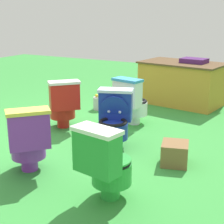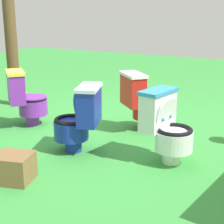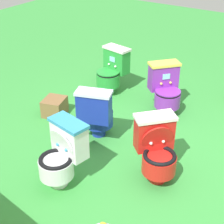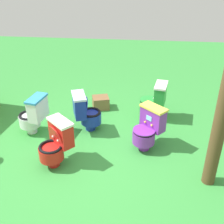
% 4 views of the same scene
% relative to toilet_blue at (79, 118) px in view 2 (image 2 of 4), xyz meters
% --- Properties ---
extents(ground, '(14.00, 14.00, 0.00)m').
position_rel_toilet_blue_xyz_m(ground, '(-0.79, -0.12, -0.37)').
color(ground, green).
extents(toilet_blue, '(0.54, 0.60, 0.73)m').
position_rel_toilet_blue_xyz_m(toilet_blue, '(0.00, 0.00, 0.00)').
color(toilet_blue, '#192D9E').
rests_on(toilet_blue, ground).
extents(toilet_white, '(0.49, 0.56, 0.73)m').
position_rel_toilet_blue_xyz_m(toilet_white, '(-0.19, 0.90, 0.00)').
color(toilet_white, white).
rests_on(toilet_white, ground).
extents(toilet_purple, '(0.63, 0.63, 0.73)m').
position_rel_toilet_blue_xyz_m(toilet_purple, '(-0.42, -1.10, -0.00)').
color(toilet_purple, purple).
rests_on(toilet_purple, ground).
extents(toilet_red, '(0.63, 0.63, 0.73)m').
position_rel_toilet_blue_xyz_m(toilet_red, '(-0.99, 0.27, 0.00)').
color(toilet_red, red).
rests_on(toilet_red, ground).
extents(wooden_post, '(0.18, 0.18, 2.25)m').
position_rel_toilet_blue_xyz_m(wooden_post, '(-1.16, -1.97, 0.75)').
color(wooden_post, brown).
rests_on(wooden_post, ground).
extents(small_crate, '(0.37, 0.39, 0.25)m').
position_rel_toilet_blue_xyz_m(small_crate, '(0.86, -0.15, -0.25)').
color(small_crate, brown).
rests_on(small_crate, ground).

